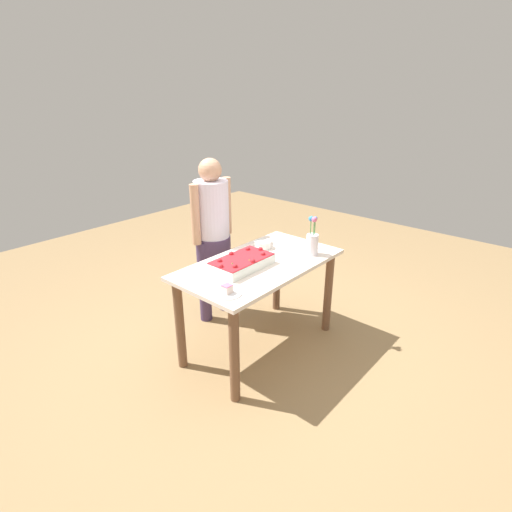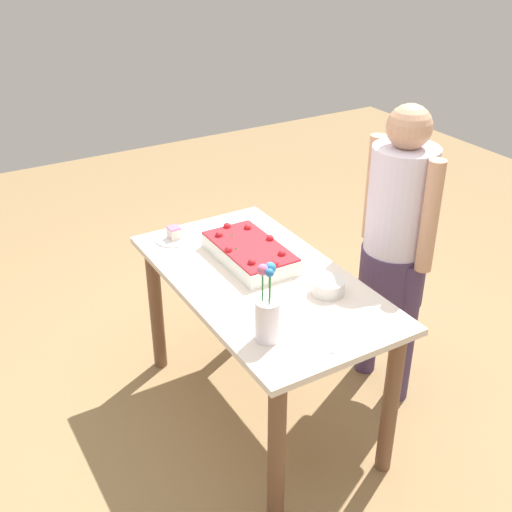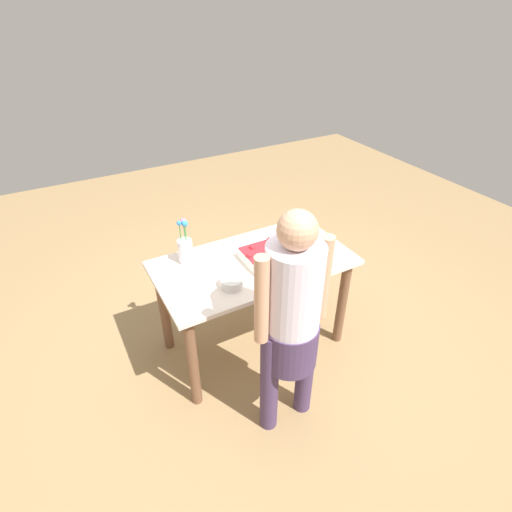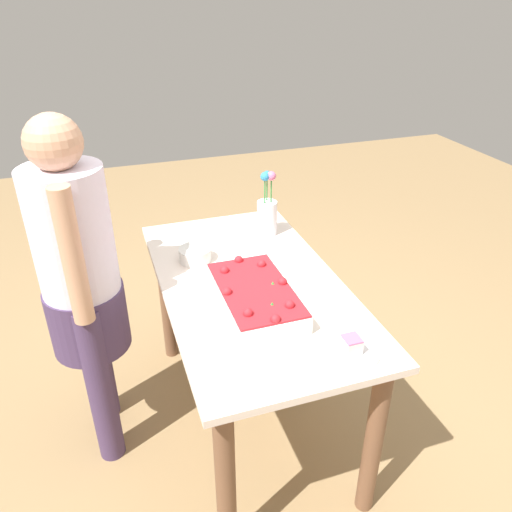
% 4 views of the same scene
% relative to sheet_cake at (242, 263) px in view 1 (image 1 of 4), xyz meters
% --- Properties ---
extents(ground_plane, '(8.00, 8.00, 0.00)m').
position_rel_sheet_cake_xyz_m(ground_plane, '(0.16, -0.04, -0.82)').
color(ground_plane, '#93754E').
extents(dining_table, '(1.33, 0.72, 0.77)m').
position_rel_sheet_cake_xyz_m(dining_table, '(0.16, -0.04, -0.19)').
color(dining_table, silver).
rests_on(dining_table, ground_plane).
extents(sheet_cake, '(0.48, 0.26, 0.10)m').
position_rel_sheet_cake_xyz_m(sheet_cake, '(0.00, 0.00, 0.00)').
color(sheet_cake, white).
rests_on(sheet_cake, dining_table).
extents(serving_plate_with_slice, '(0.19, 0.19, 0.07)m').
position_rel_sheet_cake_xyz_m(serving_plate_with_slice, '(-0.37, -0.21, -0.02)').
color(serving_plate_with_slice, white).
rests_on(serving_plate_with_slice, dining_table).
extents(cake_knife, '(0.21, 0.09, 0.00)m').
position_rel_sheet_cake_xyz_m(cake_knife, '(0.67, -0.05, -0.04)').
color(cake_knife, silver).
rests_on(cake_knife, dining_table).
extents(flower_vase, '(0.10, 0.10, 0.32)m').
position_rel_sheet_cake_xyz_m(flower_vase, '(0.56, -0.25, 0.07)').
color(flower_vase, white).
rests_on(flower_vase, dining_table).
extents(fruit_bowl, '(0.14, 0.14, 0.06)m').
position_rel_sheet_cake_xyz_m(fruit_bowl, '(0.42, 0.14, -0.01)').
color(fruit_bowl, silver).
rests_on(fruit_bowl, dining_table).
extents(person_standing, '(0.45, 0.31, 1.49)m').
position_rel_sheet_cake_xyz_m(person_standing, '(0.29, 0.63, 0.04)').
color(person_standing, '#463457').
rests_on(person_standing, ground_plane).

